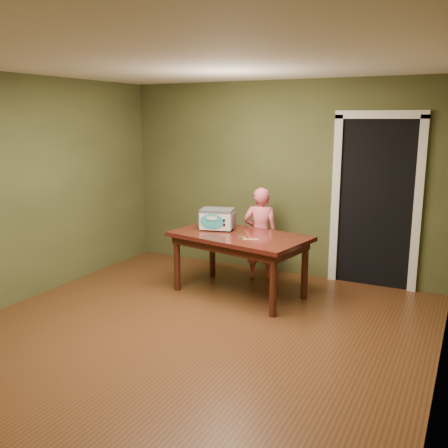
{
  "coord_description": "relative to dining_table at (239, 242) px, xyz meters",
  "views": [
    {
      "loc": [
        2.39,
        -3.85,
        2.11
      ],
      "look_at": [
        -0.07,
        1.0,
        0.95
      ],
      "focal_mm": 40.0,
      "sensor_mm": 36.0,
      "label": 1
    }
  ],
  "objects": [
    {
      "name": "room_shell",
      "position": [
        0.07,
        -1.39,
        1.06
      ],
      "size": [
        4.52,
        5.02,
        2.61
      ],
      "color": "#50552D",
      "rests_on": "ground"
    },
    {
      "name": "dining_table",
      "position": [
        0.0,
        0.0,
        0.0
      ],
      "size": [
        1.74,
        1.18,
        0.75
      ],
      "rotation": [
        0.0,
        0.0,
        -0.18
      ],
      "color": "#3E120E",
      "rests_on": "floor"
    },
    {
      "name": "spatula",
      "position": [
        0.23,
        -0.18,
        0.1
      ],
      "size": [
        0.18,
        0.08,
        0.01
      ],
      "primitive_type": "cube",
      "rotation": [
        0.0,
        0.0,
        0.35
      ],
      "color": "#FFDB6E",
      "rests_on": "dining_table"
    },
    {
      "name": "child",
      "position": [
        -0.01,
        0.66,
        -0.03
      ],
      "size": [
        0.52,
        0.43,
        1.24
      ],
      "primitive_type": "imported",
      "rotation": [
        0.0,
        0.0,
        3.49
      ],
      "color": "#F06274",
      "rests_on": "floor"
    },
    {
      "name": "floor",
      "position": [
        0.07,
        -1.39,
        -0.65
      ],
      "size": [
        5.0,
        5.0,
        0.0
      ],
      "primitive_type": "plane",
      "color": "#573518",
      "rests_on": "ground"
    },
    {
      "name": "toy_oven",
      "position": [
        -0.36,
        0.12,
        0.24
      ],
      "size": [
        0.47,
        0.37,
        0.26
      ],
      "rotation": [
        0.0,
        0.0,
        0.25
      ],
      "color": "#4C4F54",
      "rests_on": "dining_table"
    },
    {
      "name": "baking_pan",
      "position": [
        0.12,
        -0.17,
        0.11
      ],
      "size": [
        0.1,
        0.1,
        0.02
      ],
      "color": "silver",
      "rests_on": "dining_table"
    },
    {
      "name": "doorway",
      "position": [
        1.37,
        1.39,
        0.41
      ],
      "size": [
        1.1,
        0.66,
        2.25
      ],
      "color": "black",
      "rests_on": "ground"
    }
  ]
}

